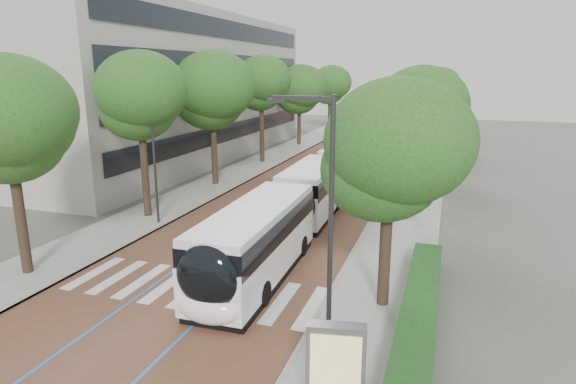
% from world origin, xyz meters
% --- Properties ---
extents(ground, '(160.00, 160.00, 0.00)m').
position_xyz_m(ground, '(0.00, 0.00, 0.00)').
color(ground, '#51544C').
rests_on(ground, ground).
extents(road, '(11.00, 140.00, 0.02)m').
position_xyz_m(road, '(0.00, 40.00, 0.01)').
color(road, brown).
rests_on(road, ground).
extents(sidewalk_left, '(4.00, 140.00, 0.12)m').
position_xyz_m(sidewalk_left, '(-7.50, 40.00, 0.06)').
color(sidewalk_left, gray).
rests_on(sidewalk_left, ground).
extents(sidewalk_right, '(4.00, 140.00, 0.12)m').
position_xyz_m(sidewalk_right, '(7.50, 40.00, 0.06)').
color(sidewalk_right, gray).
rests_on(sidewalk_right, ground).
extents(kerb_left, '(0.20, 140.00, 0.14)m').
position_xyz_m(kerb_left, '(-5.60, 40.00, 0.06)').
color(kerb_left, gray).
rests_on(kerb_left, ground).
extents(kerb_right, '(0.20, 140.00, 0.14)m').
position_xyz_m(kerb_right, '(5.60, 40.00, 0.06)').
color(kerb_right, gray).
rests_on(kerb_right, ground).
extents(zebra_crossing, '(10.55, 3.60, 0.01)m').
position_xyz_m(zebra_crossing, '(0.20, 1.00, 0.03)').
color(zebra_crossing, silver).
rests_on(zebra_crossing, ground).
extents(lane_line_left, '(0.12, 126.00, 0.01)m').
position_xyz_m(lane_line_left, '(-1.60, 40.00, 0.02)').
color(lane_line_left, blue).
rests_on(lane_line_left, road).
extents(lane_line_right, '(0.12, 126.00, 0.01)m').
position_xyz_m(lane_line_right, '(1.60, 40.00, 0.02)').
color(lane_line_right, blue).
rests_on(lane_line_right, road).
extents(office_building, '(18.11, 40.00, 14.00)m').
position_xyz_m(office_building, '(-19.47, 28.00, 7.00)').
color(office_building, '#9A998F').
rests_on(office_building, ground).
extents(hedge, '(1.20, 14.00, 0.80)m').
position_xyz_m(hedge, '(9.10, 0.00, 0.52)').
color(hedge, '#1A4517').
rests_on(hedge, sidewalk_right).
extents(streetlight_near, '(1.82, 0.20, 8.00)m').
position_xyz_m(streetlight_near, '(6.62, -3.00, 4.82)').
color(streetlight_near, '#2C2C2E').
rests_on(streetlight_near, sidewalk_right).
extents(streetlight_far, '(1.82, 0.20, 8.00)m').
position_xyz_m(streetlight_far, '(6.62, 22.00, 4.82)').
color(streetlight_far, '#2C2C2E').
rests_on(streetlight_far, sidewalk_right).
extents(lamp_post_left, '(0.14, 0.14, 8.00)m').
position_xyz_m(lamp_post_left, '(-6.10, 8.00, 4.12)').
color(lamp_post_left, '#2C2C2E').
rests_on(lamp_post_left, sidewalk_left).
extents(trees_left, '(6.15, 60.63, 9.62)m').
position_xyz_m(trees_left, '(-7.50, 26.52, 6.72)').
color(trees_left, black).
rests_on(trees_left, ground).
extents(trees_right, '(5.51, 47.06, 8.57)m').
position_xyz_m(trees_right, '(7.70, 21.31, 5.95)').
color(trees_right, black).
rests_on(trees_right, ground).
extents(lead_bus, '(2.92, 18.45, 3.20)m').
position_xyz_m(lead_bus, '(2.14, 6.67, 1.63)').
color(lead_bus, black).
rests_on(lead_bus, ground).
extents(bus_queued_0, '(3.11, 12.50, 3.20)m').
position_xyz_m(bus_queued_0, '(2.39, 22.66, 1.62)').
color(bus_queued_0, white).
rests_on(bus_queued_0, ground).
extents(bus_queued_1, '(3.17, 12.51, 3.20)m').
position_xyz_m(bus_queued_1, '(2.57, 36.24, 1.62)').
color(bus_queued_1, white).
rests_on(bus_queued_1, ground).
extents(bus_queued_2, '(3.07, 12.50, 3.20)m').
position_xyz_m(bus_queued_2, '(2.01, 49.20, 1.62)').
color(bus_queued_2, white).
rests_on(bus_queued_2, ground).
extents(bus_queued_3, '(3.11, 12.50, 3.20)m').
position_xyz_m(bus_queued_3, '(2.39, 62.25, 1.62)').
color(bus_queued_3, white).
rests_on(bus_queued_3, ground).
extents(ad_panel, '(1.44, 0.65, 2.90)m').
position_xyz_m(ad_panel, '(7.50, -5.15, 1.64)').
color(ad_panel, '#59595B').
rests_on(ad_panel, sidewalk_right).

